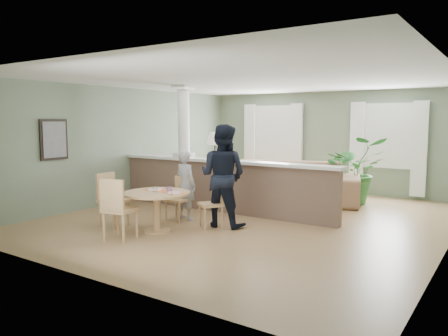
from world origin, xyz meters
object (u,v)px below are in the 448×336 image
Objects in this scene: houseplant at (354,170)px; chair_side at (111,197)px; man_person at (223,176)px; sofa at (287,182)px; child_person at (186,185)px; chair_far_man at (215,201)px; chair_near at (117,207)px; dining_table at (157,200)px; chair_far_boy at (180,196)px.

houseplant is 5.57m from chair_side.
man_person is at bearing -110.29° from houseplant.
sofa is 2.87m from child_person.
chair_far_man is at bearing -110.22° from houseplant.
man_person is (0.85, 1.77, 0.37)m from chair_near.
houseplant is (1.35, 0.76, 0.30)m from sofa.
houseplant reaches higher than child_person.
chair_near is (-0.79, -1.59, 0.07)m from chair_far_man.
chair_near is at bearing -100.44° from dining_table.
chair_near is 1.04× the size of chair_side.
houseplant reaches higher than chair_near.
houseplant is at bearing 11.58° from sofa.
chair_near is at bearing 101.46° from child_person.
sofa is 3.72× the size of chair_far_man.
child_person reaches higher than dining_table.
houseplant reaches higher than chair_far_man.
man_person is (-1.31, -3.54, 0.15)m from houseplant.
dining_table is at bearing -113.98° from houseplant.
child_person is at bearing -35.20° from chair_side.
man_person is (0.71, 0.99, 0.37)m from dining_table.
sofa is at bearing 125.82° from chair_far_man.
sofa is 2.11× the size of houseplant.
dining_table is (-2.01, -4.52, -0.22)m from houseplant.
sofa reaches higher than dining_table.
man_person reaches higher than sofa.
man_person reaches higher than chair_far_man.
sofa is 1.77× the size of man_person.
chair_near reaches higher than sofa.
sofa is 3.82m from dining_table.
dining_table is at bearing 47.87° from man_person.
child_person is at bearing 64.87° from chair_far_boy.
chair_side reaches higher than sofa.
chair_far_boy is 1.70m from chair_near.
chair_near is 2.00m from man_person.
man_person reaches higher than chair_far_boy.
houseplant is at bearing 66.02° from dining_table.
chair_near is 0.55× the size of man_person.
dining_table is 0.85× the size of child_person.
chair_far_man is 0.47× the size of man_person.
chair_side is (-0.86, 0.63, -0.02)m from chair_near.
chair_side is (-1.65, -0.96, 0.05)m from chair_far_man.
chair_side is 0.52× the size of man_person.
dining_table is 1.31× the size of chair_far_man.
chair_side is at bearing -130.84° from sofa.
man_person is at bearing -57.42° from chair_side.
man_person is at bearing 54.44° from dining_table.
man_person is at bearing 2.48° from chair_far_boy.
chair_far_boy is 0.83× the size of chair_near.
chair_far_man is 0.48m from man_person.
child_person reaches higher than sofa.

